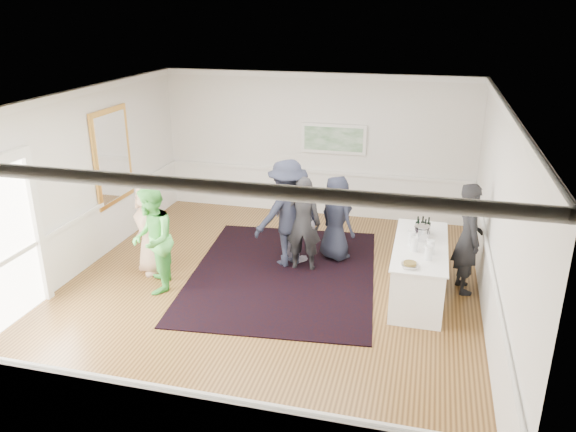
% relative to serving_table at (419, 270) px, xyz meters
% --- Properties ---
extents(floor, '(8.00, 8.00, 0.00)m').
position_rel_serving_table_xyz_m(floor, '(-2.45, -0.53, -0.46)').
color(floor, olive).
rests_on(floor, ground).
extents(ceiling, '(7.00, 8.00, 0.02)m').
position_rel_serving_table_xyz_m(ceiling, '(-2.45, -0.53, 2.74)').
color(ceiling, white).
rests_on(ceiling, wall_back).
extents(wall_left, '(0.02, 8.00, 3.20)m').
position_rel_serving_table_xyz_m(wall_left, '(-5.95, -0.53, 1.14)').
color(wall_left, white).
rests_on(wall_left, floor).
extents(wall_right, '(0.02, 8.00, 3.20)m').
position_rel_serving_table_xyz_m(wall_right, '(1.05, -0.53, 1.14)').
color(wall_right, white).
rests_on(wall_right, floor).
extents(wall_back, '(7.00, 0.02, 3.20)m').
position_rel_serving_table_xyz_m(wall_back, '(-2.45, 3.47, 1.14)').
color(wall_back, white).
rests_on(wall_back, floor).
extents(wall_front, '(7.00, 0.02, 3.20)m').
position_rel_serving_table_xyz_m(wall_front, '(-2.45, -4.53, 1.14)').
color(wall_front, white).
rests_on(wall_front, floor).
extents(wainscoting, '(7.00, 8.00, 1.00)m').
position_rel_serving_table_xyz_m(wainscoting, '(-2.45, -0.53, 0.04)').
color(wainscoting, white).
rests_on(wainscoting, floor).
extents(mirror, '(0.05, 1.25, 1.85)m').
position_rel_serving_table_xyz_m(mirror, '(-5.91, 0.77, 1.34)').
color(mirror, gold).
rests_on(mirror, wall_left).
extents(landscape_painting, '(1.44, 0.06, 0.66)m').
position_rel_serving_table_xyz_m(landscape_painting, '(-2.05, 3.41, 1.32)').
color(landscape_painting, white).
rests_on(landscape_painting, wall_back).
extents(area_rug, '(3.62, 4.52, 0.02)m').
position_rel_serving_table_xyz_m(area_rug, '(-2.36, 0.19, -0.45)').
color(area_rug, black).
rests_on(area_rug, floor).
extents(serving_table, '(0.85, 2.23, 0.90)m').
position_rel_serving_table_xyz_m(serving_table, '(0.00, 0.00, 0.00)').
color(serving_table, white).
rests_on(serving_table, floor).
extents(bartender, '(0.60, 0.77, 1.88)m').
position_rel_serving_table_xyz_m(bartender, '(0.75, 0.38, 0.49)').
color(bartender, black).
rests_on(bartender, floor).
extents(guest_tan, '(0.97, 0.94, 1.67)m').
position_rel_serving_table_xyz_m(guest_tan, '(-4.66, -0.28, 0.38)').
color(guest_tan, tan).
rests_on(guest_tan, floor).
extents(guest_green, '(0.97, 1.08, 1.82)m').
position_rel_serving_table_xyz_m(guest_green, '(-4.30, -0.90, 0.45)').
color(guest_green, '#53C74F').
rests_on(guest_green, floor).
extents(guest_lilac, '(1.05, 0.87, 1.67)m').
position_rel_serving_table_xyz_m(guest_lilac, '(-2.27, 0.76, 0.38)').
color(guest_lilac, '#AEA8BC').
rests_on(guest_lilac, floor).
extents(guest_dark_a, '(1.44, 1.42, 1.99)m').
position_rel_serving_table_xyz_m(guest_dark_a, '(-2.39, 0.64, 0.54)').
color(guest_dark_a, black).
rests_on(guest_dark_a, floor).
extents(guest_dark_b, '(0.68, 0.48, 1.76)m').
position_rel_serving_table_xyz_m(guest_dark_b, '(-2.07, 0.50, 0.42)').
color(guest_dark_b, black).
rests_on(guest_dark_b, floor).
extents(guest_navy, '(0.94, 0.90, 1.62)m').
position_rel_serving_table_xyz_m(guest_navy, '(-1.57, 1.11, 0.35)').
color(guest_navy, black).
rests_on(guest_navy, floor).
extents(wine_bottles, '(0.25, 0.21, 0.31)m').
position_rel_serving_table_xyz_m(wine_bottles, '(-0.00, 0.47, 0.60)').
color(wine_bottles, black).
rests_on(wine_bottles, serving_table).
extents(juice_pitchers, '(0.42, 0.64, 0.24)m').
position_rel_serving_table_xyz_m(juice_pitchers, '(0.00, -0.30, 0.57)').
color(juice_pitchers, '#6AA83C').
rests_on(juice_pitchers, serving_table).
extents(ice_bucket, '(0.26, 0.26, 0.25)m').
position_rel_serving_table_xyz_m(ice_bucket, '(-0.00, 0.21, 0.56)').
color(ice_bucket, silver).
rests_on(ice_bucket, serving_table).
extents(nut_bowl, '(0.27, 0.27, 0.08)m').
position_rel_serving_table_xyz_m(nut_bowl, '(-0.13, -0.89, 0.49)').
color(nut_bowl, white).
rests_on(nut_bowl, serving_table).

